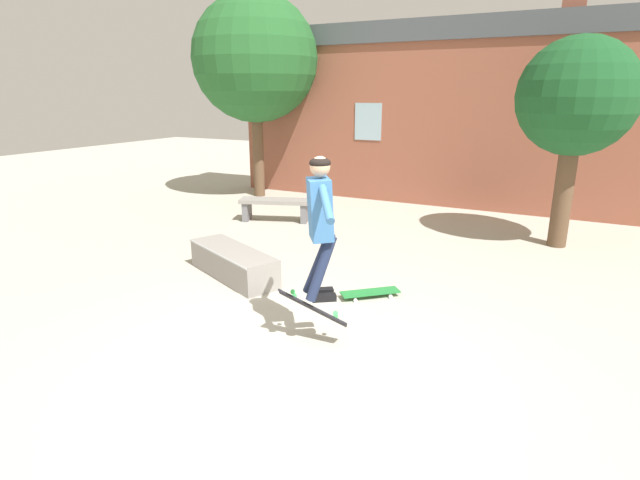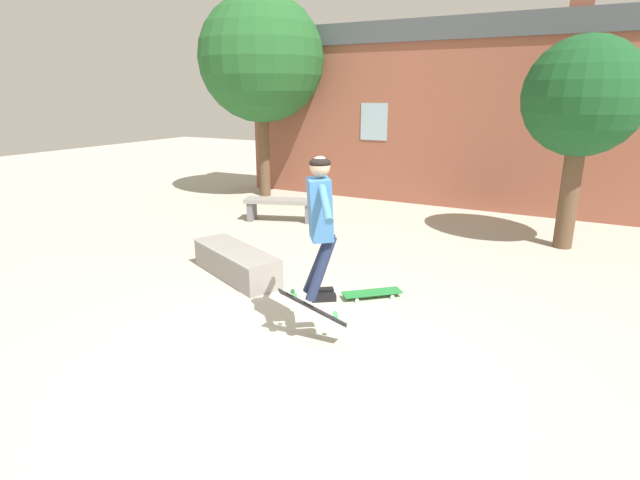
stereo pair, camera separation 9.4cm
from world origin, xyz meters
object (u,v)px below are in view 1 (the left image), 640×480
at_px(park_bench, 275,205).
at_px(skateboard_resting, 370,292).
at_px(tree_left, 255,59).
at_px(skater, 320,216).
at_px(tree_right, 577,99).
at_px(skate_ledge, 233,263).
at_px(skateboard_flipping, 313,308).

distance_m(park_bench, skateboard_resting, 4.47).
distance_m(tree_left, skateboard_resting, 8.03).
bearing_deg(tree_left, skater, -51.64).
bearing_deg(park_bench, tree_right, -11.29).
bearing_deg(skate_ledge, skater, -5.71).
bearing_deg(park_bench, tree_left, 111.17).
bearing_deg(skate_ledge, tree_right, 67.45).
distance_m(tree_right, skater, 5.70).
relative_size(tree_left, skateboard_resting, 6.77).
xyz_separation_m(tree_left, skater, (5.16, -6.52, -2.02)).
xyz_separation_m(tree_right, park_bench, (-5.47, -0.79, -2.21)).
distance_m(park_bench, skate_ledge, 3.40).
relative_size(tree_left, skater, 3.29).
relative_size(skate_ledge, skateboard_resting, 2.45).
height_order(skate_ledge, skateboard_flipping, skateboard_flipping).
relative_size(park_bench, skater, 1.02).
relative_size(tree_left, skateboard_flipping, 6.03).
relative_size(tree_right, tree_left, 0.71).
bearing_deg(tree_right, skate_ledge, -136.99).
bearing_deg(skater, skate_ledge, 114.09).
xyz_separation_m(tree_left, skateboard_flipping, (5.10, -6.58, -3.05)).
bearing_deg(skateboard_resting, skateboard_flipping, 44.26).
xyz_separation_m(skate_ledge, skateboard_resting, (2.11, 0.21, -0.15)).
distance_m(skater, skateboard_resting, 1.97).
bearing_deg(skater, tree_left, 92.60).
distance_m(tree_right, tree_left, 7.50).
height_order(park_bench, skater, skater).
bearing_deg(skater, skateboard_resting, 52.72).
height_order(tree_right, skateboard_resting, tree_right).
height_order(park_bench, skate_ledge, park_bench).
distance_m(tree_left, skate_ledge, 6.94).
xyz_separation_m(tree_left, park_bench, (1.84, -2.15, -3.12)).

